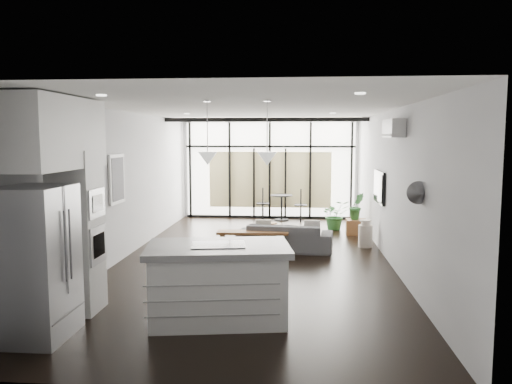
% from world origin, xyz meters
% --- Properties ---
extents(floor, '(5.00, 10.00, 0.00)m').
position_xyz_m(floor, '(0.00, 0.00, 0.00)').
color(floor, black).
rests_on(floor, ground).
extents(ceiling, '(5.00, 10.00, 0.00)m').
position_xyz_m(ceiling, '(0.00, 0.00, 2.80)').
color(ceiling, white).
rests_on(ceiling, ground).
extents(wall_left, '(0.02, 10.00, 2.80)m').
position_xyz_m(wall_left, '(-2.50, 0.00, 1.40)').
color(wall_left, silver).
rests_on(wall_left, ground).
extents(wall_right, '(0.02, 10.00, 2.80)m').
position_xyz_m(wall_right, '(2.50, 0.00, 1.40)').
color(wall_right, silver).
rests_on(wall_right, ground).
extents(wall_back, '(5.00, 0.02, 2.80)m').
position_xyz_m(wall_back, '(0.00, 5.00, 1.40)').
color(wall_back, silver).
rests_on(wall_back, ground).
extents(wall_front, '(5.00, 0.02, 2.80)m').
position_xyz_m(wall_front, '(0.00, -5.00, 1.40)').
color(wall_front, silver).
rests_on(wall_front, ground).
extents(glazing, '(5.00, 0.20, 2.80)m').
position_xyz_m(glazing, '(0.00, 4.88, 1.40)').
color(glazing, black).
rests_on(glazing, ground).
extents(skylight, '(4.70, 1.90, 0.06)m').
position_xyz_m(skylight, '(0.00, 4.00, 2.77)').
color(skylight, white).
rests_on(skylight, ceiling).
extents(neighbour_building, '(3.50, 0.02, 1.60)m').
position_xyz_m(neighbour_building, '(0.00, 4.95, 1.10)').
color(neighbour_building, beige).
rests_on(neighbour_building, ground).
extents(island, '(1.91, 1.31, 0.97)m').
position_xyz_m(island, '(-0.17, -3.24, 0.48)').
color(island, silver).
rests_on(island, floor).
extents(cooktop, '(0.72, 0.54, 0.01)m').
position_xyz_m(cooktop, '(-0.17, -3.24, 0.97)').
color(cooktop, black).
rests_on(cooktop, island).
extents(fridge, '(0.68, 0.85, 1.76)m').
position_xyz_m(fridge, '(-2.13, -3.95, 0.88)').
color(fridge, '#A7A8AD').
rests_on(fridge, floor).
extents(appliance_column, '(0.55, 0.58, 2.13)m').
position_xyz_m(appliance_column, '(-2.07, -3.05, 1.07)').
color(appliance_column, silver).
rests_on(appliance_column, floor).
extents(upper_cabinets, '(0.62, 1.75, 0.86)m').
position_xyz_m(upper_cabinets, '(-2.12, -3.50, 2.35)').
color(upper_cabinets, silver).
rests_on(upper_cabinets, wall_left).
extents(pendant_left, '(0.26, 0.26, 0.18)m').
position_xyz_m(pendant_left, '(-0.40, -2.65, 2.02)').
color(pendant_left, white).
rests_on(pendant_left, ceiling).
extents(pendant_right, '(0.26, 0.26, 0.18)m').
position_xyz_m(pendant_right, '(0.40, -2.65, 2.02)').
color(pendant_right, white).
rests_on(pendant_right, ceiling).
extents(sofa, '(1.96, 0.75, 0.75)m').
position_xyz_m(sofa, '(0.55, 0.78, 0.37)').
color(sofa, '#4F4E51').
rests_on(sofa, floor).
extents(console_bench, '(1.42, 0.39, 0.45)m').
position_xyz_m(console_bench, '(-0.08, 0.41, 0.23)').
color(console_bench, brown).
rests_on(console_bench, floor).
extents(pouf, '(0.52, 0.52, 0.39)m').
position_xyz_m(pouf, '(0.22, 1.73, 0.19)').
color(pouf, beige).
rests_on(pouf, floor).
extents(crate, '(0.49, 0.49, 0.35)m').
position_xyz_m(crate, '(2.20, 2.64, 0.18)').
color(crate, brown).
rests_on(crate, floor).
extents(plant_tall, '(0.87, 0.91, 0.58)m').
position_xyz_m(plant_tall, '(1.74, 3.22, 0.29)').
color(plant_tall, '#2E6C2F').
rests_on(plant_tall, floor).
extents(plant_crate, '(0.49, 0.71, 0.29)m').
position_xyz_m(plant_crate, '(2.20, 2.64, 0.50)').
color(plant_crate, '#2E6C2F').
rests_on(plant_crate, crate).
extents(milk_can, '(0.30, 0.30, 0.58)m').
position_xyz_m(milk_can, '(2.24, 1.24, 0.29)').
color(milk_can, beige).
rests_on(milk_can, floor).
extents(bistro_set, '(1.57, 0.92, 0.71)m').
position_xyz_m(bistro_set, '(0.36, 4.52, 0.35)').
color(bistro_set, black).
rests_on(bistro_set, floor).
extents(tv, '(0.05, 1.10, 0.65)m').
position_xyz_m(tv, '(2.46, 1.00, 1.30)').
color(tv, black).
rests_on(tv, wall_right).
extents(ac_unit, '(0.22, 0.90, 0.30)m').
position_xyz_m(ac_unit, '(2.38, -0.80, 2.45)').
color(ac_unit, silver).
rests_on(ac_unit, wall_right).
extents(framed_art, '(0.04, 0.70, 0.90)m').
position_xyz_m(framed_art, '(-2.47, -0.50, 1.55)').
color(framed_art, black).
rests_on(framed_art, wall_left).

